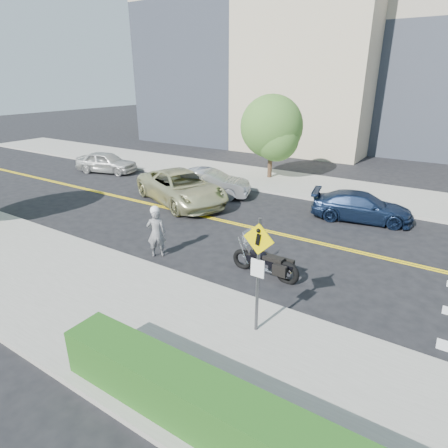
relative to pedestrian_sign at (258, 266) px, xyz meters
name	(u,v)px	position (x,y,z in m)	size (l,w,h in m)	color
ground_plane	(240,225)	(-4.20, 6.31, -1.96)	(120.00, 120.00, 0.00)	black
sidewalk_near	(106,303)	(-4.20, -1.19, -1.89)	(60.00, 5.00, 0.15)	#9E9B91
sidewalk_far	(303,185)	(-4.20, 13.81, -1.89)	(60.00, 5.00, 0.15)	#9E9B91
building_left	(270,2)	(-14.20, 28.31, 10.54)	(22.00, 14.00, 25.00)	tan
hedge	(267,440)	(1.80, -2.99, -1.31)	(9.00, 0.90, 1.00)	#235619
pedestrian_sign	(258,266)	(0.00, 0.00, 0.00)	(0.78, 0.08, 3.00)	#4C4C51
motorcyclist	(156,232)	(-5.14, 2.03, -1.00)	(0.79, 0.75, 1.93)	silver
motorcycle	(265,256)	(-1.20, 2.86, -1.24)	(2.35, 0.72, 1.43)	black
suv	(181,187)	(-8.33, 7.40, -1.14)	(2.72, 5.91, 1.64)	beige
parked_car_white	(106,162)	(-16.79, 9.82, -1.26)	(1.67, 4.14, 1.41)	beige
parked_car_silver	(209,183)	(-7.80, 9.11, -1.23)	(1.54, 4.42, 1.46)	#989A9F
parked_car_blue	(361,207)	(0.12, 9.81, -1.32)	(1.79, 4.40, 1.28)	#172745
tree_far_a	(272,127)	(-6.63, 14.17, 1.32)	(3.80, 3.80, 5.19)	#382619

